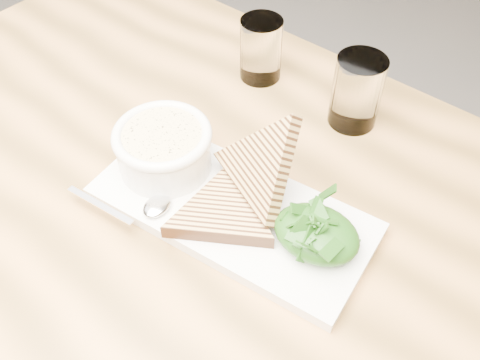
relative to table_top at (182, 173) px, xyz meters
The scene contains 14 objects.
table_top is the anchor object (origin of this frame).
table_leg_bl 0.71m from the table_top, 147.62° to the left, with size 0.06×0.06×0.70m, color #B4793C.
platter 0.12m from the table_top, 19.31° to the right, with size 0.37×0.17×0.02m, color white.
soup_bowl 0.07m from the table_top, 102.10° to the right, with size 0.13×0.13×0.05m, color white.
soup 0.10m from the table_top, 102.10° to the right, with size 0.11×0.11×0.01m, color #DFC788.
bowl_rim 0.10m from the table_top, 102.10° to the right, with size 0.14×0.14×0.01m, color white.
sandwich_flat 0.14m from the table_top, 29.09° to the right, with size 0.16×0.16×0.02m, color tan, non-canonical shape.
sandwich_lean 0.16m from the table_top, ahead, with size 0.16×0.16×0.09m, color tan, non-canonical shape.
salad_base 0.24m from the table_top, ahead, with size 0.11×0.09×0.04m, color #143B0D.
arugula_pile 0.24m from the table_top, ahead, with size 0.11×0.10×0.05m, color #1E4D12, non-canonical shape.
spoon_bowl 0.11m from the table_top, 71.14° to the right, with size 0.03×0.04×0.01m, color silver.
spoon_handle 0.14m from the table_top, 104.00° to the right, with size 0.11×0.01×0.00m, color silver.
glass_near 0.25m from the table_top, 91.73° to the left, with size 0.07×0.07×0.11m, color white.
glass_far 0.29m from the table_top, 51.58° to the left, with size 0.07×0.07×0.11m, color white.
Camera 1 is at (0.50, -0.27, 1.30)m, focal length 40.00 mm.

